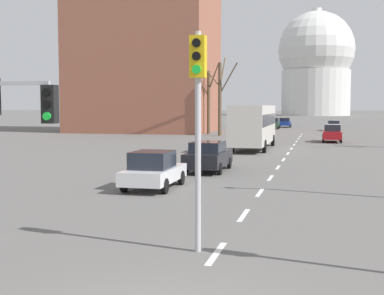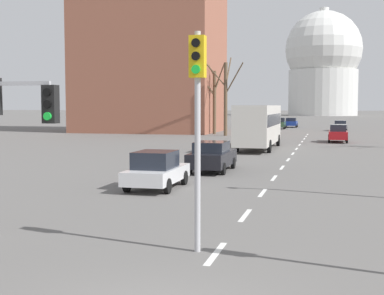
% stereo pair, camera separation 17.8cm
% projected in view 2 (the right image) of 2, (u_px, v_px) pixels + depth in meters
% --- Properties ---
extents(lane_stripe_0, '(0.16, 2.00, 0.01)m').
position_uv_depth(lane_stripe_0, '(216.00, 253.00, 12.44)').
color(lane_stripe_0, silver).
rests_on(lane_stripe_0, ground_plane).
extents(lane_stripe_1, '(0.16, 2.00, 0.01)m').
position_uv_depth(lane_stripe_1, '(245.00, 215.00, 16.79)').
color(lane_stripe_1, silver).
rests_on(lane_stripe_1, ground_plane).
extents(lane_stripe_2, '(0.16, 2.00, 0.01)m').
position_uv_depth(lane_stripe_2, '(263.00, 193.00, 21.13)').
color(lane_stripe_2, silver).
rests_on(lane_stripe_2, ground_plane).
extents(lane_stripe_3, '(0.16, 2.00, 0.01)m').
position_uv_depth(lane_stripe_3, '(274.00, 178.00, 25.48)').
color(lane_stripe_3, silver).
rests_on(lane_stripe_3, ground_plane).
extents(lane_stripe_4, '(0.16, 2.00, 0.01)m').
position_uv_depth(lane_stripe_4, '(282.00, 167.00, 29.82)').
color(lane_stripe_4, silver).
rests_on(lane_stripe_4, ground_plane).
extents(lane_stripe_5, '(0.16, 2.00, 0.01)m').
position_uv_depth(lane_stripe_5, '(288.00, 160.00, 34.17)').
color(lane_stripe_5, silver).
rests_on(lane_stripe_5, ground_plane).
extents(lane_stripe_6, '(0.16, 2.00, 0.01)m').
position_uv_depth(lane_stripe_6, '(293.00, 154.00, 38.51)').
color(lane_stripe_6, silver).
rests_on(lane_stripe_6, ground_plane).
extents(lane_stripe_7, '(0.16, 2.00, 0.01)m').
position_uv_depth(lane_stripe_7, '(297.00, 149.00, 42.86)').
color(lane_stripe_7, silver).
rests_on(lane_stripe_7, ground_plane).
extents(lane_stripe_8, '(0.16, 2.00, 0.01)m').
position_uv_depth(lane_stripe_8, '(300.00, 145.00, 47.20)').
color(lane_stripe_8, silver).
rests_on(lane_stripe_8, ground_plane).
extents(lane_stripe_9, '(0.16, 2.00, 0.01)m').
position_uv_depth(lane_stripe_9, '(302.00, 142.00, 51.55)').
color(lane_stripe_9, silver).
rests_on(lane_stripe_9, ground_plane).
extents(lane_stripe_10, '(0.16, 2.00, 0.01)m').
position_uv_depth(lane_stripe_10, '(304.00, 139.00, 55.89)').
color(lane_stripe_10, silver).
rests_on(lane_stripe_10, ground_plane).
extents(lane_stripe_11, '(0.16, 2.00, 0.01)m').
position_uv_depth(lane_stripe_11, '(306.00, 136.00, 60.24)').
color(lane_stripe_11, silver).
rests_on(lane_stripe_11, ground_plane).
extents(lane_stripe_12, '(0.16, 2.00, 0.01)m').
position_uv_depth(lane_stripe_12, '(308.00, 134.00, 64.58)').
color(lane_stripe_12, silver).
rests_on(lane_stripe_12, ground_plane).
extents(traffic_signal_near_left, '(2.00, 0.34, 4.26)m').
position_uv_depth(traffic_signal_near_left, '(14.00, 115.00, 13.67)').
color(traffic_signal_near_left, '#B2B2B7').
rests_on(traffic_signal_near_left, ground_plane).
extents(traffic_signal_centre_tall, '(0.36, 0.34, 5.14)m').
position_uv_depth(traffic_signal_centre_tall, '(198.00, 100.00, 12.34)').
color(traffic_signal_centre_tall, '#B2B2B7').
rests_on(traffic_signal_centre_tall, ground_plane).
extents(sedan_near_left, '(1.84, 4.26, 1.45)m').
position_uv_depth(sedan_near_left, '(340.00, 125.00, 73.76)').
color(sedan_near_left, slate).
rests_on(sedan_near_left, ground_plane).
extents(sedan_near_right, '(1.78, 4.49, 1.69)m').
position_uv_depth(sedan_near_right, '(338.00, 133.00, 50.60)').
color(sedan_near_right, maroon).
rests_on(sedan_near_right, ground_plane).
extents(sedan_mid_centre, '(1.74, 3.94, 1.69)m').
position_uv_depth(sedan_mid_centre, '(279.00, 123.00, 79.94)').
color(sedan_mid_centre, '#2D4C33').
rests_on(sedan_mid_centre, ground_plane).
extents(sedan_far_left, '(1.87, 4.06, 1.57)m').
position_uv_depth(sedan_far_left, '(156.00, 170.00, 22.22)').
color(sedan_far_left, silver).
rests_on(sedan_far_left, ground_plane).
extents(sedan_far_right, '(1.93, 4.38, 1.54)m').
position_uv_depth(sedan_far_right, '(291.00, 122.00, 85.97)').
color(sedan_far_right, navy).
rests_on(sedan_far_right, ground_plane).
extents(sedan_distant_centre, '(1.91, 4.58, 1.57)m').
position_uv_depth(sedan_distant_centre, '(212.00, 156.00, 28.12)').
color(sedan_distant_centre, black).
rests_on(sedan_distant_centre, ground_plane).
extents(city_bus, '(2.66, 10.80, 3.48)m').
position_uv_depth(city_bus, '(259.00, 123.00, 42.46)').
color(city_bus, beige).
rests_on(city_bus, ground_plane).
extents(bare_tree_left_near, '(3.62, 2.93, 9.38)m').
position_uv_depth(bare_tree_left_near, '(214.00, 98.00, 65.12)').
color(bare_tree_left_near, brown).
rests_on(bare_tree_left_near, ground_plane).
extents(bare_tree_left_far, '(4.99, 3.86, 9.18)m').
position_uv_depth(bare_tree_left_far, '(225.00, 95.00, 61.41)').
color(bare_tree_left_far, brown).
rests_on(bare_tree_left_far, ground_plane).
extents(capitol_dome, '(27.19, 27.19, 38.41)m').
position_uv_depth(capitol_dome, '(323.00, 63.00, 192.08)').
color(capitol_dome, silver).
rests_on(capitol_dome, ground_plane).
extents(apartment_block_left, '(18.00, 14.00, 22.63)m').
position_uv_depth(apartment_block_left, '(151.00, 47.00, 71.29)').
color(apartment_block_left, '#935642').
rests_on(apartment_block_left, ground_plane).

